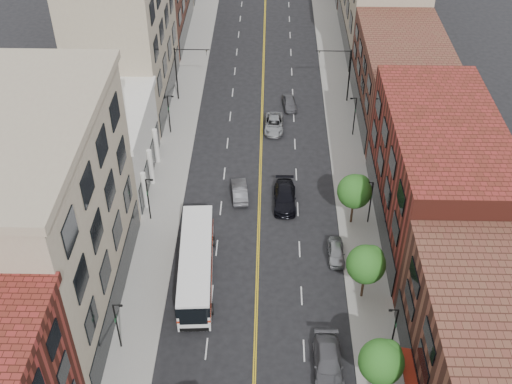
# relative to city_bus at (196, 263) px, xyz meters

# --- Properties ---
(sidewalk_left) EXTENTS (4.00, 110.00, 0.15)m
(sidewalk_left) POSITION_rel_city_bus_xyz_m (-4.50, 19.04, -1.85)
(sidewalk_left) COLOR gray
(sidewalk_left) RESTS_ON ground
(sidewalk_right) EXTENTS (4.00, 110.00, 0.15)m
(sidewalk_right) POSITION_rel_city_bus_xyz_m (15.50, 19.04, -1.85)
(sidewalk_right) COLOR gray
(sidewalk_right) RESTS_ON ground
(bldg_l_tanoffice) EXTENTS (10.00, 22.00, 18.00)m
(bldg_l_tanoffice) POSITION_rel_city_bus_xyz_m (-11.50, -2.96, 7.08)
(bldg_l_tanoffice) COLOR gray
(bldg_l_tanoffice) RESTS_ON ground
(bldg_l_white) EXTENTS (10.00, 14.00, 8.00)m
(bldg_l_white) POSITION_rel_city_bus_xyz_m (-11.50, 15.04, 2.08)
(bldg_l_white) COLOR silver
(bldg_l_white) RESTS_ON ground
(bldg_l_far_a) EXTENTS (10.00, 20.00, 18.00)m
(bldg_l_far_a) POSITION_rel_city_bus_xyz_m (-11.50, 32.04, 7.08)
(bldg_l_far_a) COLOR gray
(bldg_l_far_a) RESTS_ON ground
(bldg_r_mid) EXTENTS (10.00, 22.00, 12.00)m
(bldg_r_mid) POSITION_rel_city_bus_xyz_m (22.50, 8.04, 4.08)
(bldg_r_mid) COLOR #5D2218
(bldg_r_mid) RESTS_ON ground
(bldg_r_far_a) EXTENTS (10.00, 20.00, 10.00)m
(bldg_r_far_a) POSITION_rel_city_bus_xyz_m (22.50, 29.04, 3.08)
(bldg_r_far_a) COLOR brown
(bldg_r_far_a) RESTS_ON ground
(tree_r_1) EXTENTS (3.40, 3.40, 5.59)m
(tree_r_1) POSITION_rel_city_bus_xyz_m (14.89, -11.89, 2.21)
(tree_r_1) COLOR black
(tree_r_1) RESTS_ON sidewalk_right
(tree_r_2) EXTENTS (3.40, 3.40, 5.59)m
(tree_r_2) POSITION_rel_city_bus_xyz_m (14.89, -1.89, 2.21)
(tree_r_2) COLOR black
(tree_r_2) RESTS_ON sidewalk_right
(tree_r_3) EXTENTS (3.40, 3.40, 5.59)m
(tree_r_3) POSITION_rel_city_bus_xyz_m (14.89, 8.11, 2.21)
(tree_r_3) COLOR black
(tree_r_3) RESTS_ON sidewalk_right
(lamp_l_1) EXTENTS (0.81, 0.55, 5.05)m
(lamp_l_1) POSITION_rel_city_bus_xyz_m (-5.45, -7.96, 1.05)
(lamp_l_1) COLOR black
(lamp_l_1) RESTS_ON sidewalk_left
(lamp_l_2) EXTENTS (0.81, 0.55, 5.05)m
(lamp_l_2) POSITION_rel_city_bus_xyz_m (-5.45, 8.04, 1.05)
(lamp_l_2) COLOR black
(lamp_l_2) RESTS_ON sidewalk_left
(lamp_l_3) EXTENTS (0.81, 0.55, 5.05)m
(lamp_l_3) POSITION_rel_city_bus_xyz_m (-5.45, 24.04, 1.05)
(lamp_l_3) COLOR black
(lamp_l_3) RESTS_ON sidewalk_left
(lamp_r_1) EXTENTS (0.81, 0.55, 5.05)m
(lamp_r_1) POSITION_rel_city_bus_xyz_m (16.45, -7.96, 1.05)
(lamp_r_1) COLOR black
(lamp_r_1) RESTS_ON sidewalk_right
(lamp_r_2) EXTENTS (0.81, 0.55, 5.05)m
(lamp_r_2) POSITION_rel_city_bus_xyz_m (16.45, 8.04, 1.05)
(lamp_r_2) COLOR black
(lamp_r_2) RESTS_ON sidewalk_right
(lamp_r_3) EXTENTS (0.81, 0.55, 5.05)m
(lamp_r_3) POSITION_rel_city_bus_xyz_m (16.45, 24.04, 1.05)
(lamp_r_3) COLOR black
(lamp_r_3) RESTS_ON sidewalk_right
(signal_mast_left) EXTENTS (4.49, 0.18, 7.20)m
(signal_mast_left) POSITION_rel_city_bus_xyz_m (-4.77, 32.04, 2.72)
(signal_mast_left) COLOR black
(signal_mast_left) RESTS_ON sidewalk_left
(signal_mast_right) EXTENTS (4.49, 0.18, 7.20)m
(signal_mast_right) POSITION_rel_city_bus_xyz_m (15.77, 32.04, 2.72)
(signal_mast_right) COLOR black
(signal_mast_right) RESTS_ON sidewalk_right
(city_bus) EXTENTS (3.67, 13.00, 3.31)m
(city_bus) POSITION_rel_city_bus_xyz_m (0.00, 0.00, 0.00)
(city_bus) COLOR white
(city_bus) RESTS_ON ground
(car_parked_mid) EXTENTS (2.32, 5.66, 1.64)m
(car_parked_mid) POSITION_rel_city_bus_xyz_m (11.30, -9.77, -1.10)
(car_parked_mid) COLOR #545459
(car_parked_mid) RESTS_ON ground
(car_parked_far) EXTENTS (1.59, 3.87, 1.31)m
(car_parked_far) POSITION_rel_city_bus_xyz_m (12.90, 3.01, -1.27)
(car_parked_far) COLOR #9FA2A6
(car_parked_far) RESTS_ON ground
(car_lane_behind) EXTENTS (2.04, 4.59, 1.47)m
(car_lane_behind) POSITION_rel_city_bus_xyz_m (3.37, 12.04, -1.19)
(car_lane_behind) COLOR #55555B
(car_lane_behind) RESTS_ON ground
(car_lane_a) EXTENTS (2.29, 5.63, 1.63)m
(car_lane_a) POSITION_rel_city_bus_xyz_m (8.14, 10.99, -1.11)
(car_lane_a) COLOR black
(car_lane_a) RESTS_ON ground
(car_lane_b) EXTENTS (2.41, 5.08, 1.40)m
(car_lane_b) POSITION_rel_city_bus_xyz_m (7.00, 25.28, -1.22)
(car_lane_b) COLOR #989B9F
(car_lane_b) RESTS_ON ground
(car_lane_c) EXTENTS (2.04, 4.16, 1.36)m
(car_lane_c) POSITION_rel_city_bus_xyz_m (8.99, 30.37, -1.24)
(car_lane_c) COLOR #4F4F54
(car_lane_c) RESTS_ON ground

